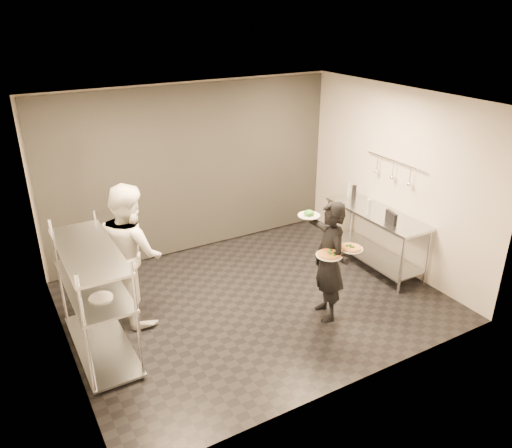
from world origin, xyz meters
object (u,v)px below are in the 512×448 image
pass_rack (95,295)px  salad_plate (309,214)px  prep_counter (375,229)px  bottle_clear (349,189)px  waiter (329,262)px  pizza_plate_near (329,254)px  bottle_dark (354,192)px  pos_monitor (391,218)px  pizza_plate_far (351,248)px  bottle_green (369,207)px  chef (131,253)px

pass_rack → salad_plate: bearing=-9.2°
prep_counter → bottle_clear: bottle_clear is taller
waiter → pizza_plate_near: size_ratio=4.90×
pass_rack → bottle_dark: 4.42m
waiter → bottle_clear: size_ratio=7.77×
pos_monitor → bottle_dark: bearing=94.0°
pizza_plate_far → waiter: bearing=121.1°
pizza_plate_near → bottle_clear: 2.48m
prep_counter → bottle_green: (-0.18, 0.01, 0.42)m
waiter → chef: (-2.21, 1.30, 0.12)m
prep_counter → pizza_plate_far: pizza_plate_far is taller
prep_counter → pos_monitor: (-0.12, -0.42, 0.38)m
prep_counter → bottle_dark: size_ratio=7.44×
pizza_plate_near → pos_monitor: (1.54, 0.53, -0.03)m
chef → bottle_green: bearing=-106.2°
pizza_plate_near → bottle_clear: size_ratio=1.59×
pizza_plate_near → pos_monitor: pos_monitor is taller
chef → pizza_plate_near: (2.07, -1.47, 0.11)m
bottle_dark → waiter: bearing=-138.3°
pizza_plate_near → bottle_green: bottle_green is taller
salad_plate → bottle_green: size_ratio=1.18×
pass_rack → pos_monitor: 4.24m
waiter → pos_monitor: size_ratio=6.54×
salad_plate → bottle_clear: salad_plate is taller
pass_rack → pizza_plate_far: bearing=-19.0°
pass_rack → salad_plate: pass_rack is taller
pizza_plate_near → bottle_green: size_ratio=1.37×
prep_counter → salad_plate: salad_plate is taller
prep_counter → salad_plate: size_ratio=6.25×
pizza_plate_far → bottle_dark: bottle_dark is taller
chef → bottle_dark: 3.77m
waiter → pizza_plate_near: waiter is taller
pass_rack → salad_plate: (2.71, -0.44, 0.62)m
prep_counter → waiter: bearing=-152.7°
prep_counter → bottle_dark: bottle_dark is taller
chef → pos_monitor: 3.73m
pass_rack → bottle_dark: bearing=7.9°
prep_counter → waiter: waiter is taller
chef → pass_rack: bearing=122.7°
prep_counter → pizza_plate_far: bearing=-143.4°
pass_rack → pos_monitor: bearing=-5.7°
bottle_clear → pizza_plate_far: bearing=-128.9°
chef → salad_plate: size_ratio=6.51×
pizza_plate_near → bottle_clear: (1.76, 1.76, -0.02)m
pos_monitor → pizza_plate_near: bearing=-148.1°
bottle_green → bottle_dark: size_ratio=1.01×
pass_rack → pos_monitor: (4.21, -0.42, 0.24)m
salad_plate → bottle_clear: (1.72, 1.24, -0.36)m
pass_rack → bottle_clear: (4.43, 0.80, 0.26)m
waiter → pizza_plate_far: bearing=46.2°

